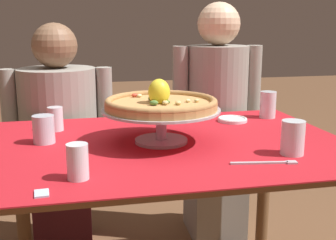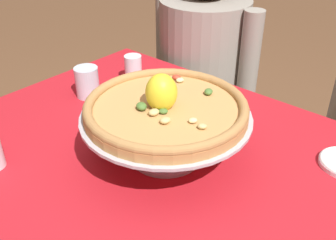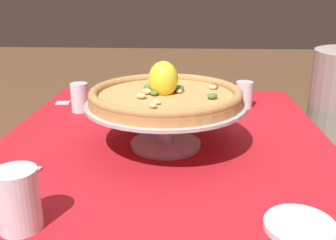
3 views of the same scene
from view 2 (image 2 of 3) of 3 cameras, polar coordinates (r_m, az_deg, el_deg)
name	(u,v)px [view 2 (image 2 of 3)]	position (r m, az deg, el deg)	size (l,w,h in m)	color
dining_table	(171,189)	(1.07, 0.45, -10.05)	(1.30, 0.94, 0.73)	brown
pizza_stand	(166,126)	(0.97, -0.30, -0.88)	(0.42, 0.42, 0.12)	#B7B7C1
pizza	(166,107)	(0.94, -0.35, 1.93)	(0.40, 0.40, 0.11)	tan
water_glass_side_left	(87,84)	(1.31, -11.74, 5.20)	(0.08, 0.08, 0.10)	silver
water_glass_back_left	(133,70)	(1.39, -5.11, 7.27)	(0.06, 0.06, 0.10)	white
diner_left	(202,81)	(1.77, 4.98, 5.76)	(0.54, 0.39, 1.15)	maroon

